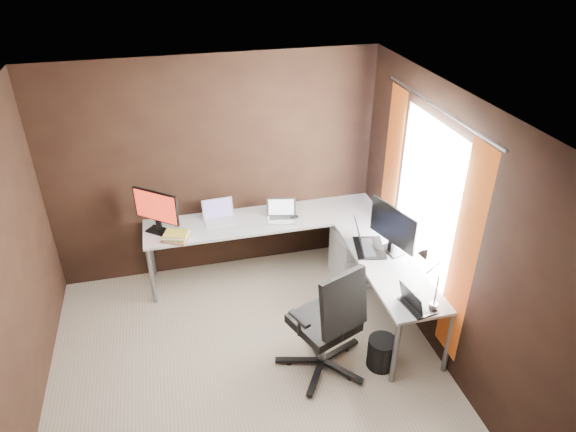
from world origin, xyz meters
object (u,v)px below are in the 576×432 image
at_px(laptop_white, 219,216).
at_px(wastebasket, 381,353).
at_px(laptop_black_small, 415,303).
at_px(book_stack, 176,236).
at_px(office_chair, 326,339).
at_px(monitor_right, 393,227).
at_px(laptop_silver, 281,215).
at_px(laptop_black_big, 366,244).
at_px(desk_lamp, 428,273).
at_px(drawer_pedestal, 353,256).
at_px(monitor_left, 156,209).

bearing_deg(laptop_white, wastebasket, -59.37).
relative_size(laptop_black_small, book_stack, 1.04).
xyz_separation_m(laptop_white, office_chair, (0.72, -1.69, -0.44)).
distance_m(monitor_right, office_chair, 1.28).
height_order(laptop_silver, book_stack, laptop_silver).
bearing_deg(laptop_black_big, laptop_silver, 53.54).
bearing_deg(book_stack, desk_lamp, -38.20).
bearing_deg(laptop_silver, drawer_pedestal, -9.09).
height_order(drawer_pedestal, monitor_left, monitor_left).
distance_m(monitor_left, book_stack, 0.36).
height_order(laptop_black_big, book_stack, laptop_black_big).
bearing_deg(wastebasket, laptop_white, 124.54).
bearing_deg(monitor_left, laptop_black_small, -1.50).
relative_size(monitor_left, laptop_silver, 1.30).
xyz_separation_m(drawer_pedestal, monitor_left, (-2.10, 0.38, 0.70)).
relative_size(book_stack, wastebasket, 1.08).
distance_m(laptop_white, office_chair, 1.89).
height_order(laptop_black_big, office_chair, office_chair).
height_order(laptop_black_small, wastebasket, laptop_black_small).
xyz_separation_m(laptop_white, desk_lamp, (1.53, -1.88, 0.30)).
bearing_deg(laptop_black_big, desk_lamp, -157.85).
distance_m(monitor_left, office_chair, 2.23).
relative_size(book_stack, desk_lamp, 0.59).
xyz_separation_m(monitor_left, book_stack, (0.17, -0.23, -0.23)).
bearing_deg(laptop_black_small, laptop_white, 28.12).
height_order(drawer_pedestal, laptop_silver, laptop_silver).
bearing_deg(laptop_silver, book_stack, -159.53).
bearing_deg(monitor_left, wastebasket, -3.12).
bearing_deg(laptop_black_small, monitor_right, -19.03).
bearing_deg(desk_lamp, laptop_white, 106.93).
distance_m(drawer_pedestal, laptop_black_big, 0.70).
xyz_separation_m(monitor_left, laptop_black_big, (2.03, -0.86, -0.21)).
bearing_deg(book_stack, monitor_right, -19.96).
bearing_deg(office_chair, book_stack, 108.98).
bearing_deg(drawer_pedestal, book_stack, 175.57).
height_order(monitor_right, desk_lamp, desk_lamp).
bearing_deg(laptop_white, drawer_pedestal, -20.86).
bearing_deg(desk_lamp, wastebasket, 142.00).
bearing_deg(laptop_white, laptop_black_big, -38.10).
relative_size(monitor_right, book_stack, 1.83).
relative_size(drawer_pedestal, laptop_silver, 1.65).
relative_size(desk_lamp, wastebasket, 1.83).
bearing_deg(laptop_black_big, book_stack, 83.64).
relative_size(desk_lamp, office_chair, 0.48).
bearing_deg(desk_lamp, book_stack, 119.59).
distance_m(laptop_black_big, office_chair, 1.10).
bearing_deg(drawer_pedestal, laptop_black_small, -89.97).
relative_size(drawer_pedestal, office_chair, 0.51).
distance_m(drawer_pedestal, office_chair, 1.45).
height_order(monitor_left, office_chair, monitor_left).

